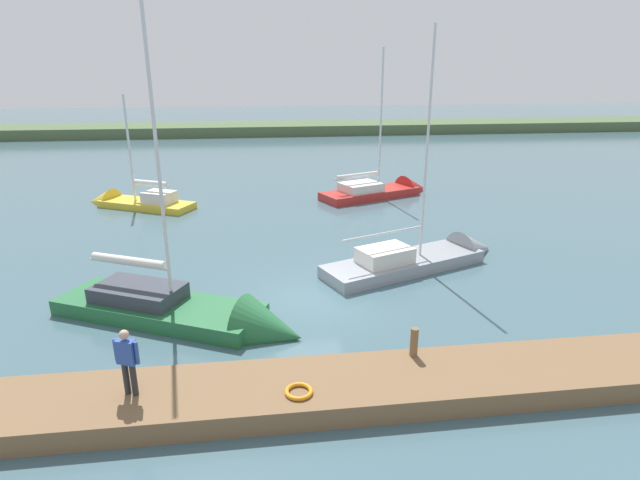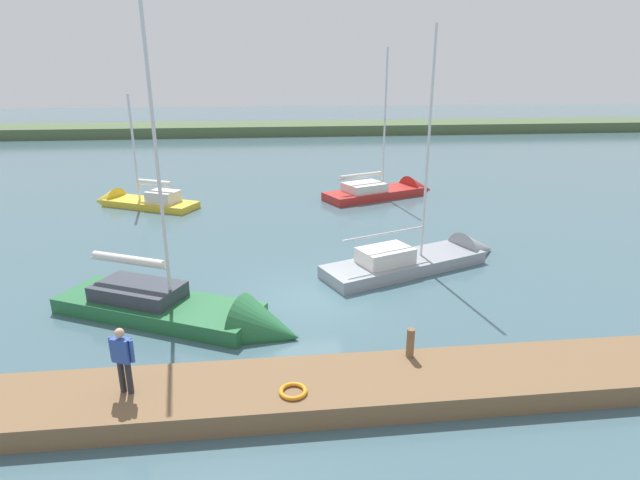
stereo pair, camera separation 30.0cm
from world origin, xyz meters
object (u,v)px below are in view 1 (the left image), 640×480
sailboat_inner_slip (131,204)px  person_on_dock (127,358)px  mooring_post_near (414,342)px  sailboat_outer_mooring (386,193)px  sailboat_mid_channel (197,317)px  sailboat_far_left (429,259)px  life_ring_buoy (299,391)px

sailboat_inner_slip → person_on_dock: sailboat_inner_slip is taller
mooring_post_near → person_on_dock: size_ratio=0.48×
sailboat_outer_mooring → sailboat_mid_channel: 19.17m
sailboat_inner_slip → sailboat_mid_channel: bearing=136.4°
mooring_post_near → sailboat_inner_slip: bearing=-59.3°
sailboat_inner_slip → sailboat_outer_mooring: (-15.69, -0.76, -0.03)m
sailboat_inner_slip → person_on_dock: bearing=129.6°
sailboat_far_left → mooring_post_near: bearing=-133.9°
mooring_post_near → life_ring_buoy: size_ratio=1.19×
life_ring_buoy → sailboat_far_left: bearing=-124.8°
sailboat_far_left → sailboat_outer_mooring: (-1.29, -12.06, -0.06)m
mooring_post_near → sailboat_inner_slip: 22.12m
sailboat_mid_channel → person_on_dock: (1.02, 4.38, 1.30)m
person_on_dock → sailboat_outer_mooring: bearing=173.7°
sailboat_inner_slip → sailboat_mid_channel: (-5.38, 15.39, 0.06)m
mooring_post_near → sailboat_far_left: (-3.11, -7.70, -0.77)m
mooring_post_near → life_ring_buoy: mooring_post_near is taller
sailboat_far_left → person_on_dock: sailboat_far_left is taller
sailboat_far_left → sailboat_mid_channel: 9.91m
mooring_post_near → sailboat_outer_mooring: sailboat_outer_mooring is taller
life_ring_buoy → sailboat_mid_channel: bearing=-60.1°
sailboat_inner_slip → sailboat_outer_mooring: 15.71m
sailboat_outer_mooring → sailboat_mid_channel: size_ratio=0.93×
sailboat_inner_slip → life_ring_buoy: bearing=139.1°
life_ring_buoy → sailboat_outer_mooring: sailboat_outer_mooring is taller
sailboat_far_left → sailboat_inner_slip: 18.31m
sailboat_outer_mooring → sailboat_inner_slip: bearing=159.8°
sailboat_outer_mooring → person_on_dock: 23.49m
sailboat_outer_mooring → sailboat_mid_channel: (10.32, 16.15, 0.08)m
sailboat_outer_mooring → sailboat_mid_channel: bearing=-145.6°
mooring_post_near → life_ring_buoy: (3.12, 1.25, -0.34)m
sailboat_outer_mooring → person_on_dock: bearing=-141.9°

